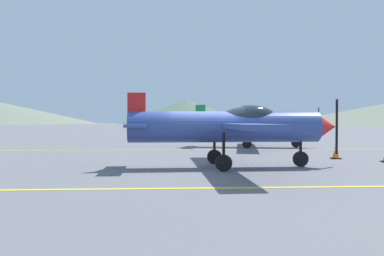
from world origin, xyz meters
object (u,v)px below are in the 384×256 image
airplane_mid (255,123)px  traffic_cone_side (336,152)px  airplane_near (232,126)px  car_sedan (161,129)px

airplane_mid → traffic_cone_side: (1.82, -7.12, -1.11)m
airplane_near → car_sedan: (-2.79, 19.56, -0.56)m
car_sedan → traffic_cone_side: size_ratio=7.87×
airplane_near → airplane_mid: 10.21m
airplane_mid → car_sedan: size_ratio=1.79×
airplane_mid → traffic_cone_side: airplane_mid is taller
airplane_near → car_sedan: bearing=98.1°
airplane_near → traffic_cone_side: 5.52m
car_sedan → traffic_cone_side: bearing=-66.1°
airplane_near → airplane_mid: (2.89, 9.79, 0.00)m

